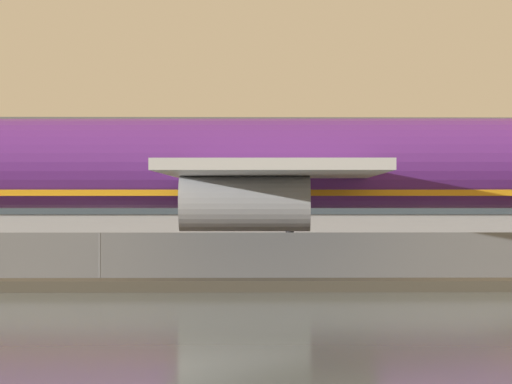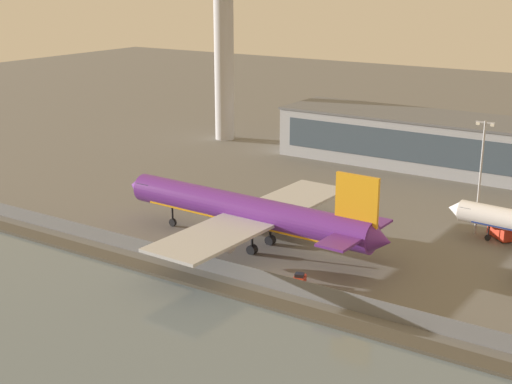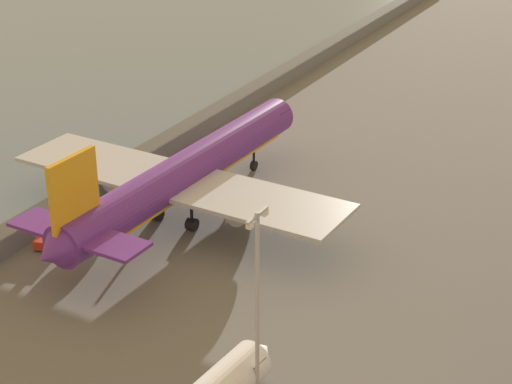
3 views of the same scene
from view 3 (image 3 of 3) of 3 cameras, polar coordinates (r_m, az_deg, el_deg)
ground_plane at (r=112.86m, az=-1.25°, el=-0.58°), size 500.00×500.00×0.00m
shoreline_seawall at (r=123.29m, az=-9.57°, el=1.51°), size 320.00×3.00×0.50m
perimeter_fence at (r=120.36m, az=-7.90°, el=1.54°), size 280.00×0.10×2.51m
cargo_jet_purple at (r=106.54m, az=-4.80°, el=1.22°), size 52.56×44.88×15.55m
baggage_tug at (r=103.54m, az=-13.64°, el=-3.38°), size 2.45×3.52×1.80m
apron_light_mast_apron_west at (r=69.32m, az=0.09°, el=-7.87°), size 3.20×0.40×20.09m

